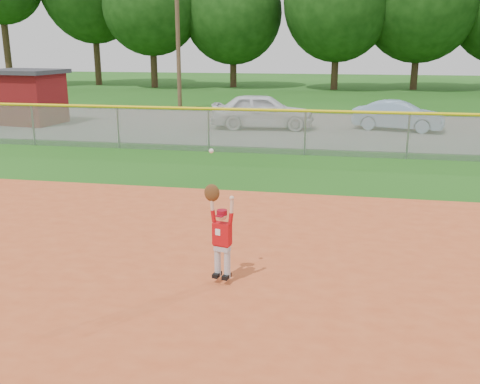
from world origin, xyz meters
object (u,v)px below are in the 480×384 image
(car_white_a, at_px, (263,111))
(ballplayer, at_px, (221,232))
(utility_shed, at_px, (26,96))
(car_blue, at_px, (398,116))

(car_white_a, distance_m, ballplayer, 15.86)
(car_white_a, bearing_deg, utility_shed, 87.71)
(utility_shed, height_order, ballplayer, utility_shed)
(utility_shed, relative_size, ballplayer, 1.79)
(car_blue, bearing_deg, ballplayer, 179.19)
(ballplayer, bearing_deg, car_white_a, 95.89)
(utility_shed, xyz_separation_m, ballplayer, (12.67, -15.28, -0.41))
(car_blue, height_order, ballplayer, ballplayer)
(car_white_a, height_order, utility_shed, utility_shed)
(utility_shed, distance_m, ballplayer, 19.85)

